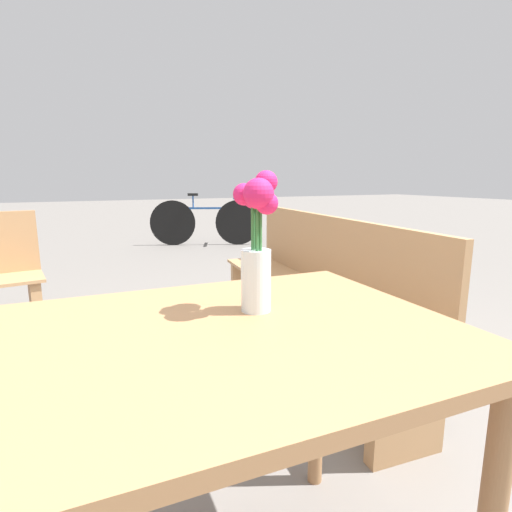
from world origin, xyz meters
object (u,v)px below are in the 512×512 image
(table_front, at_px, (223,377))
(bicycle, at_px, (206,222))
(flower_vase, at_px, (256,240))
(bench_near, at_px, (316,283))

(table_front, relative_size, bicycle, 0.62)
(table_front, xyz_separation_m, flower_vase, (0.12, 0.08, 0.27))
(table_front, height_order, bicycle, bicycle)
(table_front, bearing_deg, bicycle, 72.49)
(bench_near, bearing_deg, bicycle, 80.38)
(table_front, relative_size, flower_vase, 3.13)
(table_front, distance_m, bench_near, 1.49)
(table_front, bearing_deg, flower_vase, 34.92)
(flower_vase, relative_size, bicycle, 0.20)
(flower_vase, xyz_separation_m, bicycle, (1.58, 5.30, -0.54))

